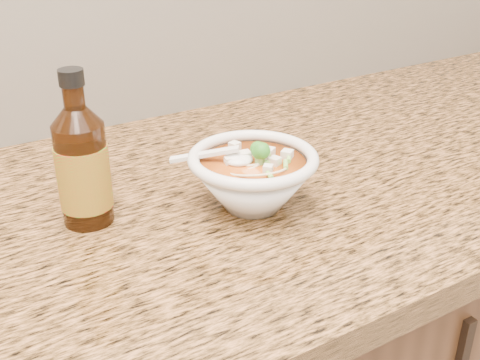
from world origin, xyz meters
TOP-DOWN VIEW (x-y plane):
  - soup_bowl at (0.35, 1.60)m, footprint 0.18×0.17m
  - hot_sauce_bottle at (0.14, 1.68)m, footprint 0.07×0.07m

SIDE VIEW (x-z plane):
  - soup_bowl at x=0.35m, z-range 0.89..0.99m
  - hot_sauce_bottle at x=0.14m, z-range 0.88..1.08m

